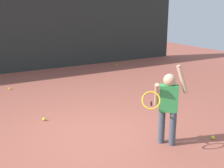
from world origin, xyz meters
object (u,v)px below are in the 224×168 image
Objects in this scene: tennis_ball_6 at (116,64)px; tennis_ball_0 at (44,119)px; tennis_player at (168,103)px; tennis_ball_3 at (213,138)px; tennis_ball_5 at (10,89)px.

tennis_ball_0 is at bearing -135.54° from tennis_ball_6.
tennis_player is at bearing -54.05° from tennis_ball_0.
tennis_ball_3 is 6.60m from tennis_ball_6.
tennis_player reaches higher than tennis_ball_0.
tennis_ball_5 is 1.00× the size of tennis_ball_6.
tennis_ball_0 and tennis_ball_5 have the same top height.
tennis_ball_3 is (2.28, -2.30, 0.00)m from tennis_ball_0.
tennis_ball_0 is 1.00× the size of tennis_ball_6.
tennis_player reaches higher than tennis_ball_5.
tennis_ball_3 is at bearing -45.16° from tennis_ball_0.
tennis_ball_0 is (-1.46, 2.02, -0.69)m from tennis_player.
tennis_ball_0 is 5.77m from tennis_ball_6.
tennis_ball_0 is 2.64m from tennis_ball_5.
tennis_ball_5 is (-1.60, 4.65, -0.69)m from tennis_player.
tennis_ball_3 and tennis_ball_6 have the same top height.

